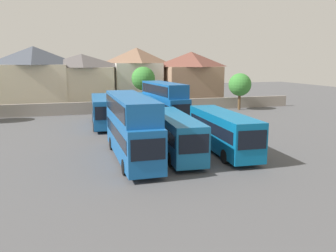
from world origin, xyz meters
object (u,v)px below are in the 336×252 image
Objects in this scene: bus_6 at (164,100)px; bus_4 at (104,110)px; house_terrace_centre at (82,81)px; bus_2 at (175,132)px; house_terrace_far_right at (191,77)px; tree_left_of_lot at (143,79)px; bus_5 at (141,108)px; house_terrace_left at (35,77)px; bus_3 at (223,130)px; bus_1 at (131,124)px; house_terrace_right at (137,76)px; tree_behind_wall at (240,85)px.

bus_4 is at bearing -93.75° from bus_6.
bus_6 is 20.26m from house_terrace_centre.
bus_2 is 1.10× the size of house_terrace_centre.
bus_2 is 33.62m from house_terrace_centre.
house_terrace_far_right is 1.48× the size of tree_left_of_lot.
house_terrace_left is (-13.55, 18.35, 3.20)m from bus_5.
bus_1 is at bearing -86.68° from bus_3.
bus_3 is at bearing -1.62° from bus_6.
bus_2 is 1.06× the size of bus_4.
bus_2 is 35.72m from house_terrace_far_right.
house_terrace_right is at bearing 161.22° from bus_4.
tree_behind_wall is (17.81, 7.94, 2.06)m from bus_5.
bus_3 is (7.94, 0.06, -0.91)m from bus_1.
bus_2 is at bearing 96.99° from bus_1.
bus_3 is (4.22, -0.37, 0.05)m from bus_2.
bus_1 is at bearing -74.54° from house_terrace_left.
bus_3 is at bearing -120.92° from tree_behind_wall.
house_terrace_right is (3.49, 19.56, 3.18)m from bus_5.
house_terrace_left is 1.02× the size of house_terrace_far_right.
house_terrace_right is at bearing 86.60° from tree_left_of_lot.
bus_1 is 1.14× the size of house_terrace_left.
tree_left_of_lot is at bearing -19.60° from house_terrace_left.
house_terrace_far_right is 11.41m from tree_left_of_lot.
house_terrace_centre is 10.68m from tree_left_of_lot.
bus_6 is 1.04× the size of house_terrace_left.
house_terrace_left is 33.06m from tree_behind_wall.
bus_4 is 25.51m from house_terrace_far_right.
tree_left_of_lot is (16.62, -5.92, -0.18)m from house_terrace_left.
house_terrace_right reaches higher than tree_behind_wall.
house_terrace_left is at bearing 161.62° from tree_behind_wall.
bus_6 is at bearing -151.47° from tree_behind_wall.
tree_behind_wall is (23.91, -9.97, -0.53)m from house_terrace_centre.
bus_1 is 36.01m from house_terrace_right.
tree_left_of_lot is (-0.70, 27.93, 3.01)m from bus_3.
bus_2 is at bearing 2.52° from bus_5.
bus_5 is at bearing -100.12° from house_terrace_right.
house_terrace_centre reaches higher than tree_behind_wall.
tree_behind_wall reaches higher than bus_5.
bus_3 is 17.41m from bus_4.
house_terrace_far_right is at bearing 27.91° from tree_left_of_lot.
bus_4 is (-8.44, 15.23, 0.05)m from bus_3.
bus_5 is at bearing 96.82° from bus_4.
house_terrace_centre is (-9.87, 33.40, 2.58)m from bus_3.
bus_2 is at bearing -17.44° from bus_6.
house_terrace_far_right is at bearing 138.94° from bus_4.
bus_4 reaches higher than bus_5.
house_terrace_centre is 1.77× the size of tree_behind_wall.
bus_4 is 18.40m from house_terrace_centre.
bus_6 is (7.12, 15.41, -0.00)m from bus_1.
tree_behind_wall reaches higher than bus_6.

